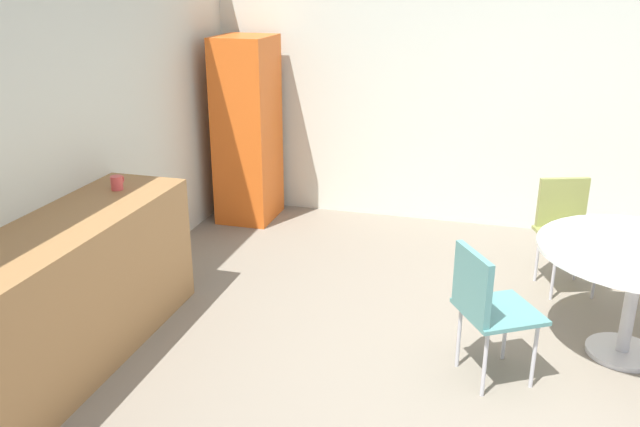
{
  "coord_description": "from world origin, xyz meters",
  "views": [
    {
      "loc": [
        -3.18,
        0.23,
        2.28
      ],
      "look_at": [
        0.31,
        1.21,
        0.95
      ],
      "focal_mm": 37.09,
      "sensor_mm": 36.0,
      "label": 1
    }
  ],
  "objects_px": {
    "locker_cabinet": "(247,130)",
    "chair_olive": "(566,221)",
    "round_table": "(637,267)",
    "mug_green": "(117,183)",
    "chair_teal": "(485,300)"
  },
  "relations": [
    {
      "from": "locker_cabinet",
      "to": "chair_olive",
      "type": "xyz_separation_m",
      "value": [
        -0.77,
        -2.85,
        -0.35
      ]
    },
    {
      "from": "locker_cabinet",
      "to": "round_table",
      "type": "distance_m",
      "value": 3.63
    },
    {
      "from": "round_table",
      "to": "mug_green",
      "type": "xyz_separation_m",
      "value": [
        -0.3,
        3.32,
        0.34
      ]
    },
    {
      "from": "chair_teal",
      "to": "mug_green",
      "type": "distance_m",
      "value": 2.51
    },
    {
      "from": "locker_cabinet",
      "to": "chair_teal",
      "type": "height_order",
      "value": "locker_cabinet"
    },
    {
      "from": "chair_teal",
      "to": "locker_cabinet",
      "type": "bearing_deg",
      "value": 45.96
    },
    {
      "from": "chair_olive",
      "to": "mug_green",
      "type": "xyz_separation_m",
      "value": [
        -1.25,
        2.98,
        0.43
      ]
    },
    {
      "from": "locker_cabinet",
      "to": "mug_green",
      "type": "relative_size",
      "value": 13.5
    },
    {
      "from": "locker_cabinet",
      "to": "chair_olive",
      "type": "distance_m",
      "value": 2.97
    },
    {
      "from": "round_table",
      "to": "mug_green",
      "type": "relative_size",
      "value": 9.2
    },
    {
      "from": "locker_cabinet",
      "to": "mug_green",
      "type": "xyz_separation_m",
      "value": [
        -2.02,
        0.14,
        0.08
      ]
    },
    {
      "from": "locker_cabinet",
      "to": "chair_teal",
      "type": "bearing_deg",
      "value": -134.04
    },
    {
      "from": "locker_cabinet",
      "to": "round_table",
      "type": "height_order",
      "value": "locker_cabinet"
    },
    {
      "from": "chair_olive",
      "to": "mug_green",
      "type": "relative_size",
      "value": 6.43
    },
    {
      "from": "chair_teal",
      "to": "chair_olive",
      "type": "relative_size",
      "value": 1.0
    }
  ]
}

